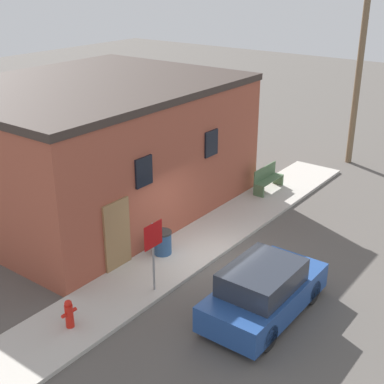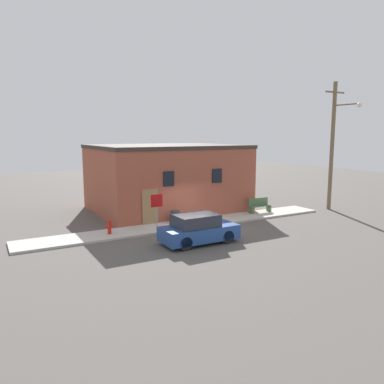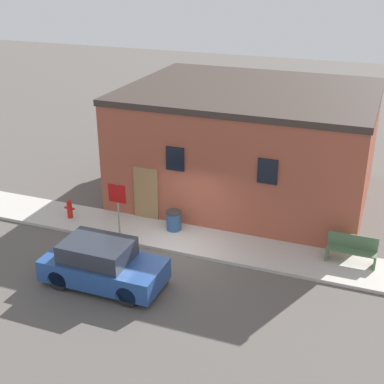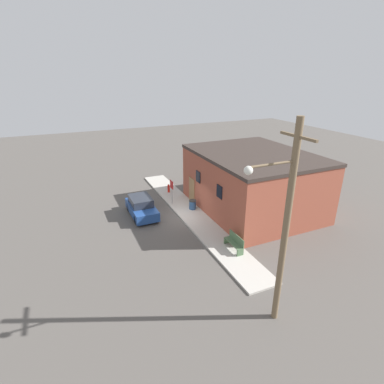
{
  "view_description": "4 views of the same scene",
  "coord_description": "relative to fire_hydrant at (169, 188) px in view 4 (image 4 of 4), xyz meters",
  "views": [
    {
      "loc": [
        -11.62,
        -7.96,
        8.26
      ],
      "look_at": [
        0.29,
        1.02,
        1.98
      ],
      "focal_mm": 50.0,
      "sensor_mm": 36.0,
      "label": 1
    },
    {
      "loc": [
        -10.46,
        -17.99,
        5.33
      ],
      "look_at": [
        0.29,
        1.02,
        1.98
      ],
      "focal_mm": 35.0,
      "sensor_mm": 36.0,
      "label": 2
    },
    {
      "loc": [
        6.38,
        -14.84,
        9.51
      ],
      "look_at": [
        0.29,
        1.02,
        1.98
      ],
      "focal_mm": 50.0,
      "sensor_mm": 36.0,
      "label": 3
    },
    {
      "loc": [
        19.34,
        -7.42,
        10.35
      ],
      "look_at": [
        0.29,
        1.02,
        1.98
      ],
      "focal_mm": 28.0,
      "sensor_mm": 36.0,
      "label": 4
    }
  ],
  "objects": [
    {
      "name": "parked_car",
      "position": [
        3.43,
        -3.44,
        0.21
      ],
      "size": [
        3.82,
        1.73,
        1.48
      ],
      "color": "black",
      "rests_on": "ground"
    },
    {
      "name": "stop_sign",
      "position": [
        2.49,
        -0.59,
        1.03
      ],
      "size": [
        0.69,
        0.06,
        2.02
      ],
      "color": "gray",
      "rests_on": "sidewalk"
    },
    {
      "name": "sidewalk",
      "position": [
        4.79,
        0.08,
        -0.44
      ],
      "size": [
        19.29,
        2.05,
        0.11
      ],
      "color": "#BCB7AD",
      "rests_on": "ground"
    },
    {
      "name": "utility_pole",
      "position": [
        16.02,
        -0.79,
        4.27
      ],
      "size": [
        1.8,
        2.3,
        8.95
      ],
      "color": "brown",
      "rests_on": "ground"
    },
    {
      "name": "brick_building",
      "position": [
        5.76,
        5.01,
        1.82
      ],
      "size": [
        9.95,
        7.94,
        4.63
      ],
      "color": "#9E4C38",
      "rests_on": "ground"
    },
    {
      "name": "bench",
      "position": [
        10.59,
        0.52,
        0.08
      ],
      "size": [
        1.63,
        0.44,
        0.96
      ],
      "color": "#4C6B47",
      "rests_on": "sidewalk"
    },
    {
      "name": "trash_bin",
      "position": [
        4.18,
        0.54,
        -0.01
      ],
      "size": [
        0.58,
        0.58,
        0.74
      ],
      "color": "#2D517F",
      "rests_on": "sidewalk"
    },
    {
      "name": "fire_hydrant",
      "position": [
        0.0,
        0.0,
        0.0
      ],
      "size": [
        0.43,
        0.21,
        0.76
      ],
      "color": "red",
      "rests_on": "sidewalk"
    },
    {
      "name": "ground_plane",
      "position": [
        4.79,
        -0.94,
        -0.49
      ],
      "size": [
        80.0,
        80.0,
        0.0
      ],
      "primitive_type": "plane",
      "color": "#56514C"
    }
  ]
}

